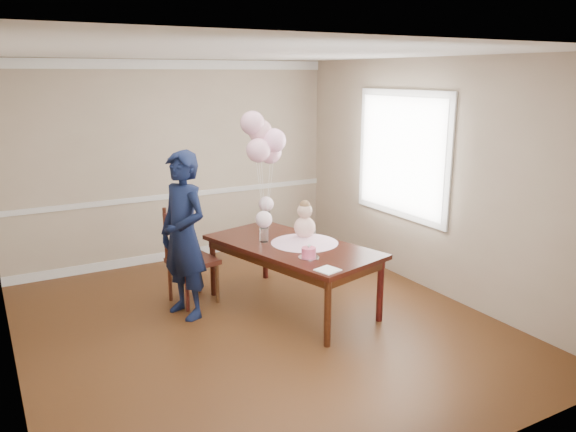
{
  "coord_description": "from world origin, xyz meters",
  "views": [
    {
      "loc": [
        -2.35,
        -4.78,
        2.52
      ],
      "look_at": [
        0.48,
        0.24,
        1.05
      ],
      "focal_mm": 35.0,
      "sensor_mm": 36.0,
      "label": 1
    }
  ],
  "objects": [
    {
      "name": "floor",
      "position": [
        0.0,
        0.0,
        0.0
      ],
      "size": [
        4.5,
        5.0,
        0.0
      ],
      "primitive_type": "cube",
      "color": "#381E0E",
      "rests_on": "ground"
    },
    {
      "name": "ceiling",
      "position": [
        0.0,
        0.0,
        2.7
      ],
      "size": [
        4.5,
        5.0,
        0.02
      ],
      "primitive_type": "cube",
      "color": "white",
      "rests_on": "wall_back"
    },
    {
      "name": "wall_back",
      "position": [
        0.0,
        2.5,
        1.35
      ],
      "size": [
        4.5,
        0.02,
        2.7
      ],
      "primitive_type": "cube",
      "color": "tan",
      "rests_on": "floor"
    },
    {
      "name": "wall_front",
      "position": [
        0.0,
        -2.5,
        1.35
      ],
      "size": [
        4.5,
        0.02,
        2.7
      ],
      "primitive_type": "cube",
      "color": "tan",
      "rests_on": "floor"
    },
    {
      "name": "wall_right",
      "position": [
        2.25,
        0.0,
        1.35
      ],
      "size": [
        0.02,
        5.0,
        2.7
      ],
      "primitive_type": "cube",
      "color": "tan",
      "rests_on": "floor"
    },
    {
      "name": "chair_rail_trim",
      "position": [
        0.0,
        2.49,
        0.9
      ],
      "size": [
        4.5,
        0.02,
        0.07
      ],
      "primitive_type": "cube",
      "color": "silver",
      "rests_on": "wall_back"
    },
    {
      "name": "crown_molding",
      "position": [
        0.0,
        2.49,
        2.63
      ],
      "size": [
        4.5,
        0.02,
        0.12
      ],
      "primitive_type": "cube",
      "color": "white",
      "rests_on": "wall_back"
    },
    {
      "name": "baseboard_trim",
      "position": [
        0.0,
        2.49,
        0.06
      ],
      "size": [
        4.5,
        0.02,
        0.12
      ],
      "primitive_type": "cube",
      "color": "silver",
      "rests_on": "floor"
    },
    {
      "name": "window_frame",
      "position": [
        2.23,
        0.5,
        1.55
      ],
      "size": [
        0.02,
        1.66,
        1.56
      ],
      "primitive_type": "cube",
      "color": "silver",
      "rests_on": "wall_right"
    },
    {
      "name": "window_blinds",
      "position": [
        2.21,
        0.5,
        1.55
      ],
      "size": [
        0.01,
        1.5,
        1.4
      ],
      "primitive_type": "cube",
      "color": "white",
      "rests_on": "wall_right"
    },
    {
      "name": "dining_table_top",
      "position": [
        0.53,
        0.24,
        0.7
      ],
      "size": [
        1.43,
        2.12,
        0.05
      ],
      "primitive_type": "cube",
      "rotation": [
        0.0,
        0.0,
        0.26
      ],
      "color": "black",
      "rests_on": "table_leg_fl"
    },
    {
      "name": "table_apron",
      "position": [
        0.53,
        0.24,
        0.63
      ],
      "size": [
        1.31,
        2.0,
        0.1
      ],
      "primitive_type": "cube",
      "rotation": [
        0.0,
        0.0,
        0.26
      ],
      "color": "black",
      "rests_on": "table_leg_fl"
    },
    {
      "name": "table_leg_fl",
      "position": [
        0.36,
        -0.72,
        0.34
      ],
      "size": [
        0.08,
        0.08,
        0.68
      ],
      "primitive_type": "cylinder",
      "rotation": [
        0.0,
        0.0,
        0.26
      ],
      "color": "black",
      "rests_on": "floor"
    },
    {
      "name": "table_leg_fr",
      "position": [
        1.15,
        -0.51,
        0.34
      ],
      "size": [
        0.08,
        0.08,
        0.68
      ],
      "primitive_type": "cylinder",
      "rotation": [
        0.0,
        0.0,
        0.26
      ],
      "color": "black",
      "rests_on": "floor"
    },
    {
      "name": "table_leg_bl",
      "position": [
        -0.09,
        1.0,
        0.34
      ],
      "size": [
        0.08,
        0.08,
        0.68
      ],
      "primitive_type": "cylinder",
      "rotation": [
        0.0,
        0.0,
        0.26
      ],
      "color": "black",
      "rests_on": "floor"
    },
    {
      "name": "table_leg_br",
      "position": [
        0.69,
        1.21,
        0.34
      ],
      "size": [
        0.08,
        0.08,
        0.68
      ],
      "primitive_type": "cylinder",
      "rotation": [
        0.0,
        0.0,
        0.26
      ],
      "color": "black",
      "rests_on": "floor"
    },
    {
      "name": "baby_skirt",
      "position": [
        0.68,
        0.23,
        0.77
      ],
      "size": [
        0.9,
        0.9,
        0.1
      ],
      "primitive_type": "cone",
      "rotation": [
        0.0,
        0.0,
        0.26
      ],
      "color": "#FFBBDD",
      "rests_on": "dining_table_top"
    },
    {
      "name": "baby_torso",
      "position": [
        0.68,
        0.23,
        0.9
      ],
      "size": [
        0.23,
        0.23,
        0.23
      ],
      "primitive_type": "sphere",
      "color": "#FDA0B9",
      "rests_on": "baby_skirt"
    },
    {
      "name": "baby_head",
      "position": [
        0.68,
        0.23,
        1.08
      ],
      "size": [
        0.16,
        0.16,
        0.16
      ],
      "primitive_type": "sphere",
      "color": "#D0A98F",
      "rests_on": "baby_torso"
    },
    {
      "name": "baby_hair",
      "position": [
        0.68,
        0.23,
        1.14
      ],
      "size": [
        0.12,
        0.12,
        0.12
      ],
      "primitive_type": "sphere",
      "color": "brown",
      "rests_on": "baby_head"
    },
    {
      "name": "cake_platter",
      "position": [
        0.45,
        -0.23,
        0.73
      ],
      "size": [
        0.26,
        0.26,
        0.01
      ],
      "primitive_type": "cylinder",
      "rotation": [
        0.0,
        0.0,
        0.26
      ],
      "color": "#BBBBC0",
      "rests_on": "dining_table_top"
    },
    {
      "name": "birthday_cake",
      "position": [
        0.45,
        -0.23,
        0.78
      ],
      "size": [
        0.18,
        0.18,
        0.1
      ],
      "primitive_type": "cylinder",
      "rotation": [
        0.0,
        0.0,
        0.26
      ],
      "color": "#D74467",
      "rests_on": "cake_platter"
    },
    {
      "name": "cake_flower_a",
      "position": [
        0.45,
        -0.23,
        0.85
      ],
      "size": [
        0.03,
        0.03,
        0.03
      ],
      "primitive_type": "sphere",
      "color": "silver",
      "rests_on": "birthday_cake"
    },
    {
      "name": "cake_flower_b",
      "position": [
        0.48,
        -0.2,
        0.85
      ],
      "size": [
        0.03,
        0.03,
        0.03
      ],
      "primitive_type": "sphere",
      "color": "white",
      "rests_on": "birthday_cake"
    },
    {
      "name": "rose_vase_near",
      "position": [
        0.31,
        0.49,
        0.8
      ],
      "size": [
        0.12,
        0.12,
        0.15
      ],
      "primitive_type": "cylinder",
      "rotation": [
        0.0,
        0.0,
        0.26
      ],
      "color": "silver",
      "rests_on": "dining_table_top"
    },
    {
      "name": "roses_near",
      "position": [
        0.31,
        0.49,
        0.98
      ],
      "size": [
        0.18,
        0.18,
        0.18
      ],
      "primitive_type": "sphere",
      "color": "#FFD5DD",
      "rests_on": "rose_vase_near"
    },
    {
      "name": "rose_vase_far",
      "position": [
        0.67,
        1.13,
        0.8
      ],
      "size": [
        0.12,
        0.12,
        0.15
      ],
      "primitive_type": "cylinder",
      "rotation": [
        0.0,
        0.0,
        0.26
      ],
      "color": "silver",
      "rests_on": "dining_table_top"
    },
    {
      "name": "roses_far",
      "position": [
        0.67,
        1.13,
        0.98
      ],
      "size": [
        0.18,
        0.18,
        0.18
      ],
      "primitive_type": "sphere",
      "color": "silver",
      "rests_on": "rose_vase_far"
    },
    {
      "name": "napkin",
      "position": [
        0.41,
        -0.64,
        0.73
      ],
      "size": [
        0.24,
        0.24,
        0.01
      ],
      "primitive_type": "cube",
      "rotation": [
        0.0,
        0.0,
        0.26
      ],
      "color": "white",
      "rests_on": "dining_table_top"
    },
    {
      "name": "balloon_weight",
      "position": [
        0.49,
        0.78,
        0.74
      ],
      "size": [
        0.05,
        0.05,
        0.02
      ],
      "primitive_type": "cylinder",
      "rotation": [
        0.0,
        0.0,
        0.26
      ],
      "color": "silver",
      "rests_on": "dining_table_top"
    },
    {
      "name": "balloon_a",
      "position": [
        0.39,
        0.76,
        1.69
      ],
      "size": [
        0.27,
        0.27,
        0.27
      ],
      "primitive_type": "sphere",
      "color": "#F0AAC1",
      "rests_on": "balloon_ribbon_a"
    },
    {
      "name": "balloon_b",
      "position": [
        0.59,
        0.76,
        1.79
      ],
      "size": [
        0.27,
        0.27,
        0.27
      ],
      "primitive_type": "sphere",
      "color": "#FFB4DA",
      "rests_on": "balloon_ribbon_b"
    },
    {
      "name": "balloon_c",
      "position": [
        0.48,
        0.88,
        1.89
      ],
      "size": [
        0.27,
        0.27,
        0.27
      ],
      "primitive_type": "sphere",
      "color": "#DB9BA7",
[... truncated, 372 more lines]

